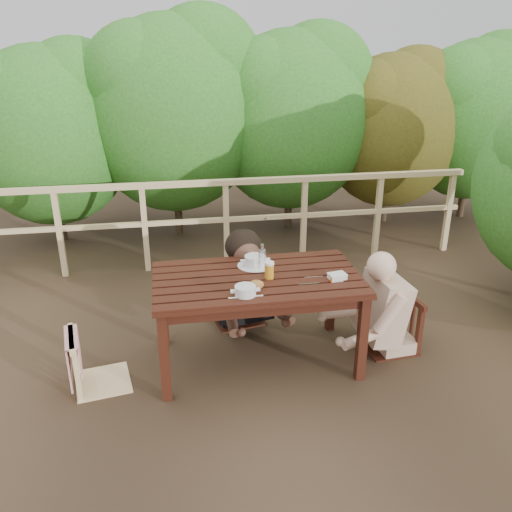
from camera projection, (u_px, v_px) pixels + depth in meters
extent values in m
plane|color=#453221|center=(257.00, 360.00, 4.36)|extent=(60.00, 60.00, 0.00)
cube|color=black|center=(257.00, 320.00, 4.22)|extent=(1.59, 0.89, 0.73)
cube|color=#E2C085|center=(97.00, 335.00, 3.91)|extent=(0.48, 0.48, 0.84)
cube|color=black|center=(237.00, 277.00, 4.82)|extent=(0.52, 0.52, 0.87)
cube|color=black|center=(392.00, 301.00, 4.39)|extent=(0.46, 0.46, 0.86)
cube|color=#E2C085|center=(226.00, 223.00, 5.99)|extent=(5.60, 0.10, 1.01)
cylinder|color=white|center=(245.00, 291.00, 3.77)|extent=(0.26, 0.26, 0.09)
cylinder|color=white|center=(255.00, 261.00, 4.26)|extent=(0.29, 0.29, 0.10)
ellipsoid|color=#AD6733|center=(256.00, 285.00, 3.89)|extent=(0.12, 0.09, 0.07)
cylinder|color=gold|center=(269.00, 271.00, 4.04)|extent=(0.07, 0.07, 0.14)
cylinder|color=white|center=(262.00, 259.00, 4.12)|extent=(0.06, 0.06, 0.24)
cube|color=white|center=(337.00, 277.00, 4.03)|extent=(0.15, 0.12, 0.06)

